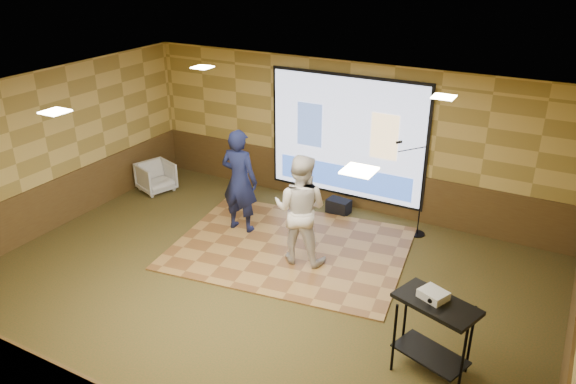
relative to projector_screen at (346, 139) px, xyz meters
The scene contains 18 objects.
ground 3.74m from the projector_screen, 90.00° to the right, with size 9.00×9.00×0.00m, color #303C1B.
room_shell 3.49m from the projector_screen, 90.00° to the right, with size 9.04×7.04×3.02m.
wainscot_back 1.00m from the projector_screen, 90.00° to the left, with size 9.00×0.04×0.95m, color #493118.
wainscot_left 5.73m from the projector_screen, 142.51° to the right, with size 0.04×7.00×0.95m, color #493118.
wainscot_right 5.73m from the projector_screen, 37.49° to the right, with size 0.04×7.00×0.95m, color #493118.
projector_screen is the anchor object (origin of this frame).
downlight_nw 3.12m from the projector_screen, 143.35° to the right, with size 0.32×0.32×0.02m, color #FFEDBF.
downlight_ne 3.12m from the projector_screen, 36.65° to the right, with size 0.32×0.32×0.02m, color #FFEDBF.
downlight_sw 5.61m from the projector_screen, 114.02° to the right, with size 0.32×0.32×0.02m, color #FFEDBF.
downlight_se 5.61m from the projector_screen, 65.98° to the right, with size 0.32×0.32×0.02m, color #FFEDBF.
dance_floor 2.57m from the projector_screen, 93.22° to the right, with size 4.06×3.09×0.03m, color olive.
player_left 2.36m from the projector_screen, 123.66° to the right, with size 0.72×0.47×1.98m, color #151A42.
player_right 2.46m from the projector_screen, 84.60° to the right, with size 0.93×0.73×1.92m, color silver.
av_table 5.04m from the projector_screen, 53.75° to the right, with size 1.01×0.53×1.07m.
projector 4.92m from the projector_screen, 54.00° to the right, with size 0.32×0.27×0.11m, color silver.
mic_stand 2.01m from the projector_screen, 16.41° to the right, with size 0.71×0.29×1.80m.
banquet_chair 4.29m from the projector_screen, 161.92° to the right, with size 0.69×0.71×0.65m, color gray.
duffel_bag 1.38m from the projector_screen, 81.87° to the right, with size 0.46×0.31×0.28m, color black.
Camera 1 is at (4.08, -6.43, 5.09)m, focal length 35.00 mm.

